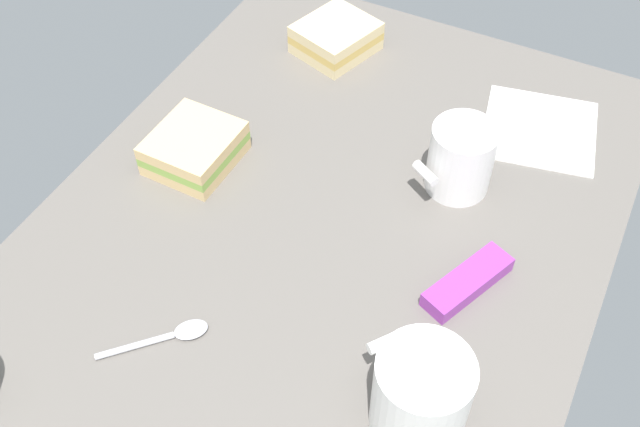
# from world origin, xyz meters

# --- Properties ---
(tabletop) EXTENTS (0.90, 0.64, 0.02)m
(tabletop) POSITION_xyz_m (0.00, 0.00, 0.01)
(tabletop) COLOR #5B5651
(tabletop) RESTS_ON ground
(coffee_mug_black) EXTENTS (0.10, 0.11, 0.10)m
(coffee_mug_black) POSITION_xyz_m (-0.17, -0.19, 0.07)
(coffee_mug_black) COLOR white
(coffee_mug_black) RESTS_ON tabletop
(coffee_mug_milky) EXTENTS (0.10, 0.09, 0.09)m
(coffee_mug_milky) POSITION_xyz_m (0.14, -0.12, 0.07)
(coffee_mug_milky) COLOR white
(coffee_mug_milky) RESTS_ON tabletop
(sandwich_main) EXTENTS (0.13, 0.12, 0.04)m
(sandwich_main) POSITION_xyz_m (0.32, 0.13, 0.04)
(sandwich_main) COLOR beige
(sandwich_main) RESTS_ON tabletop
(sandwich_side) EXTENTS (0.11, 0.10, 0.04)m
(sandwich_side) POSITION_xyz_m (0.03, 0.19, 0.04)
(sandwich_side) COLOR #DBB77A
(sandwich_side) RESTS_ON tabletop
(spoon) EXTENTS (0.10, 0.09, 0.01)m
(spoon) POSITION_xyz_m (-0.20, 0.07, 0.02)
(spoon) COLOR silver
(spoon) RESTS_ON tabletop
(snack_bar) EXTENTS (0.12, 0.08, 0.02)m
(snack_bar) POSITION_xyz_m (-0.00, -0.18, 0.03)
(snack_bar) COLOR purple
(snack_bar) RESTS_ON tabletop
(paper_napkin) EXTENTS (0.17, 0.17, 0.00)m
(paper_napkin) POSITION_xyz_m (0.28, -0.18, 0.02)
(paper_napkin) COLOR white
(paper_napkin) RESTS_ON tabletop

